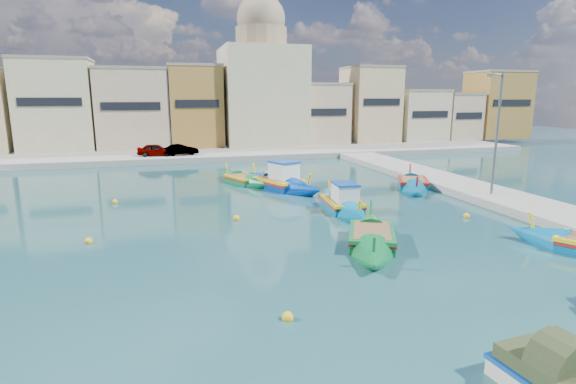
{
  "coord_description": "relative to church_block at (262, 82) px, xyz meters",
  "views": [
    {
      "loc": [
        -2.56,
        -17.51,
        6.6
      ],
      "look_at": [
        4.0,
        6.0,
        1.4
      ],
      "focal_mm": 28.0,
      "sensor_mm": 36.0,
      "label": 1
    }
  ],
  "objects": [
    {
      "name": "ground",
      "position": [
        -10.0,
        -40.0,
        -8.41
      ],
      "size": [
        160.0,
        160.0,
        0.0
      ],
      "primitive_type": "plane",
      "color": "#163D43",
      "rests_on": "ground"
    },
    {
      "name": "mooring_buoys",
      "position": [
        -8.37,
        -33.35,
        -8.33
      ],
      "size": [
        19.97,
        26.21,
        0.36
      ],
      "color": "yellow",
      "rests_on": "ground"
    },
    {
      "name": "church_block",
      "position": [
        0.0,
        0.0,
        0.0
      ],
      "size": [
        10.0,
        10.0,
        19.1
      ],
      "color": "#C0B78F",
      "rests_on": "ground"
    },
    {
      "name": "north_quay",
      "position": [
        -10.0,
        -8.0,
        -8.11
      ],
      "size": [
        80.0,
        8.0,
        0.6
      ],
      "primitive_type": "cube",
      "color": "gray",
      "rests_on": "ground"
    },
    {
      "name": "tender_near",
      "position": [
        -4.46,
        -50.67,
        -7.98
      ],
      "size": [
        1.79,
        2.96,
        1.39
      ],
      "color": "beige",
      "rests_on": "ground"
    },
    {
      "name": "luzzu_blue_cabin",
      "position": [
        -4.49,
        -26.39,
        -8.02
      ],
      "size": [
        5.65,
        9.13,
        3.19
      ],
      "color": "#00369F",
      "rests_on": "ground"
    },
    {
      "name": "luzzu_turquoise_cabin",
      "position": [
        -2.47,
        -33.43,
        -8.09
      ],
      "size": [
        2.53,
        8.34,
        2.64
      ],
      "color": "#006CA0",
      "rests_on": "ground"
    },
    {
      "name": "parked_cars",
      "position": [
        -20.13,
        -9.5,
        -7.21
      ],
      "size": [
        25.03,
        2.33,
        1.25
      ],
      "color": "#4C1919",
      "rests_on": "north_quay"
    },
    {
      "name": "quay_street_lamp",
      "position": [
        7.44,
        -34.0,
        -4.07
      ],
      "size": [
        1.18,
        0.16,
        8.0
      ],
      "color": "#595B60",
      "rests_on": "ground"
    },
    {
      "name": "luzzu_cyan_mid",
      "position": [
        5.0,
        -28.76,
        -8.15
      ],
      "size": [
        5.31,
        8.17,
        2.41
      ],
      "color": "#006A99",
      "rests_on": "ground"
    },
    {
      "name": "luzzu_blue_south",
      "position": [
        -3.66,
        -39.76,
        -8.15
      ],
      "size": [
        5.25,
        8.42,
        2.42
      ],
      "color": "#0B7634",
      "rests_on": "ground"
    },
    {
      "name": "luzzu_green",
      "position": [
        -6.66,
        -23.67,
        -8.17
      ],
      "size": [
        4.42,
        7.28,
        2.25
      ],
      "color": "#0B733E",
      "rests_on": "ground"
    },
    {
      "name": "north_townhouses",
      "position": [
        -3.32,
        -0.64,
        -3.41
      ],
      "size": [
        83.2,
        7.87,
        10.19
      ],
      "color": "tan",
      "rests_on": "ground"
    }
  ]
}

